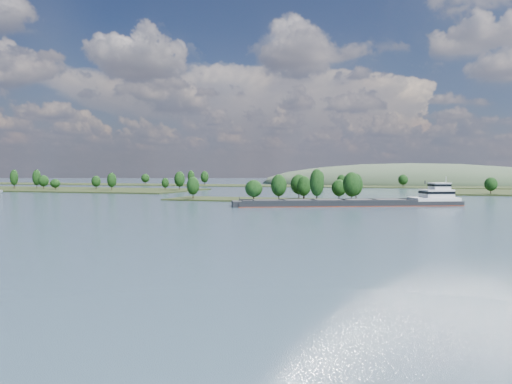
% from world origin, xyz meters
% --- Properties ---
extents(ground, '(1800.00, 1800.00, 0.00)m').
position_xyz_m(ground, '(0.00, 120.00, 0.00)').
color(ground, '#3C5468').
rests_on(ground, ground).
extents(tree_island, '(100.00, 32.71, 15.22)m').
position_xyz_m(tree_island, '(7.61, 178.99, 3.92)').
color(tree_island, black).
rests_on(tree_island, ground).
extents(left_bank, '(300.00, 80.00, 15.66)m').
position_xyz_m(left_bank, '(-229.13, 260.14, 0.95)').
color(left_bank, black).
rests_on(left_bank, ground).
extents(back_shoreline, '(900.00, 60.00, 15.12)m').
position_xyz_m(back_shoreline, '(6.93, 399.80, 0.66)').
color(back_shoreline, black).
rests_on(back_shoreline, ground).
extents(hill_west, '(320.00, 160.00, 44.00)m').
position_xyz_m(hill_west, '(60.00, 500.00, 0.00)').
color(hill_west, '#394B34').
rests_on(hill_west, ground).
extents(cargo_barge, '(87.75, 45.17, 12.28)m').
position_xyz_m(cargo_barge, '(43.49, 157.24, 1.55)').
color(cargo_barge, black).
rests_on(cargo_barge, ground).
extents(motorboat, '(5.81, 5.28, 2.21)m').
position_xyz_m(motorboat, '(-178.70, 202.10, 1.11)').
color(motorboat, white).
rests_on(motorboat, ground).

